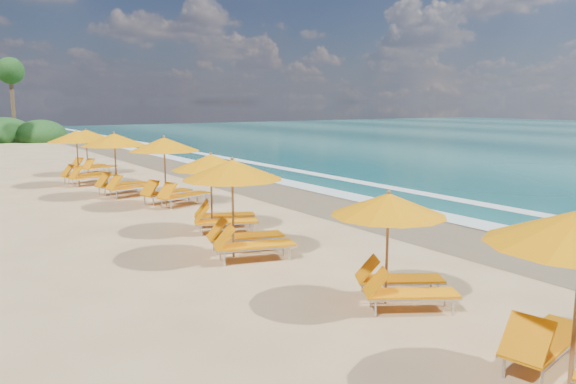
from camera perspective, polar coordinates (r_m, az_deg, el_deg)
The scene contains 10 objects.
ground at distance 16.35m, azimuth 0.00°, elevation -4.15°, with size 160.00×160.00×0.00m, color tan.
wet_sand at distance 18.81m, azimuth 10.21°, elevation -2.51°, with size 4.00×160.00×0.01m, color #7A6748.
surf_foam at distance 20.74m, azimuth 15.61°, elevation -1.55°, with size 4.00×160.00×0.01m.
station_3 at distance 10.57m, azimuth 11.11°, elevation -4.95°, with size 2.96×2.96×2.20m.
station_4 at distance 13.57m, azimuth -4.92°, elevation -0.94°, with size 3.13×3.05×2.49m.
station_5 at distance 16.46m, azimuth -7.29°, elevation 0.54°, with size 3.08×3.05×2.35m.
station_6 at distance 20.79m, azimuth -12.16°, elevation 2.61°, with size 3.28×3.19×2.61m.
station_7 at distance 23.40m, azimuth -16.95°, elevation 3.19°, with size 3.14×2.99×2.64m.
station_8 at distance 27.22m, azimuth -20.52°, elevation 3.72°, with size 3.01×2.85×2.57m.
station_9 at distance 31.17m, azimuth -19.79°, elevation 4.25°, with size 3.19×3.16×2.44m.
Camera 1 is at (-8.81, -13.24, 3.80)m, focal length 34.43 mm.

